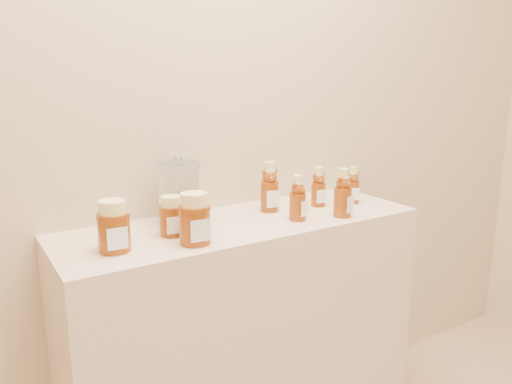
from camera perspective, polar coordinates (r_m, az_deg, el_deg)
wall_back at (r=1.73m, az=-4.99°, el=12.76°), size 3.50×0.02×2.70m
display_table at (r=1.81m, az=-1.35°, el=-17.15°), size 1.20×0.40×0.90m
bear_bottle_back_left at (r=1.72m, az=1.57°, el=0.99°), size 0.08×0.08×0.20m
bear_bottle_back_mid at (r=1.80m, az=7.15°, el=0.90°), size 0.07×0.07×0.16m
bear_bottle_back_right at (r=1.87m, az=11.00°, el=1.06°), size 0.07×0.07×0.15m
bear_bottle_front_left at (r=1.62m, az=4.79°, el=-0.33°), size 0.07×0.07×0.17m
bear_bottle_front_right at (r=1.68m, az=9.91°, el=0.27°), size 0.08×0.08×0.19m
honey_jar_left at (r=1.39m, az=-15.95°, el=-3.76°), size 0.10×0.10×0.14m
honey_jar_back at (r=1.49m, az=-9.63°, el=-2.70°), size 0.09×0.09×0.12m
honey_jar_front at (r=1.41m, az=-7.03°, el=-3.02°), size 0.10×0.10×0.15m
glass_canister at (r=1.59m, az=-8.81°, el=0.15°), size 0.16×0.16×0.21m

